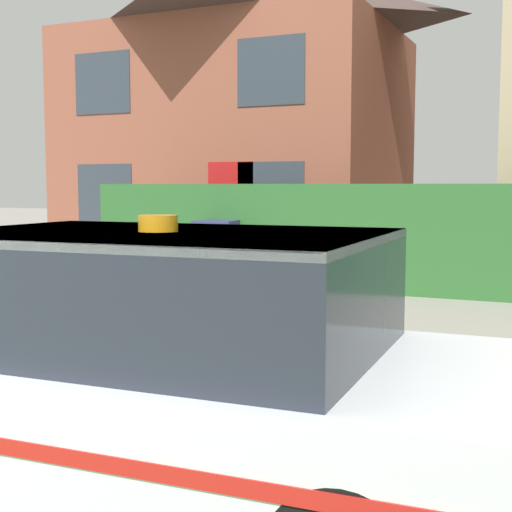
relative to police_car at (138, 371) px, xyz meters
The scene contains 5 objects.
road_strip 2.08m from the police_car, 122.33° to the left, with size 28.00×5.71×0.01m, color #5B5B60.
garden_hedge 7.72m from the police_car, 90.39° to the left, with size 11.27×0.72×1.65m, color #2D662D.
police_car is the anchor object (origin of this frame).
house_left 13.91m from the police_car, 113.29° to the left, with size 7.47×5.81×6.84m.
wheelie_bin 7.76m from the police_car, 114.53° to the left, with size 0.71×0.69×1.07m.
Camera 1 is at (3.09, -0.79, 1.62)m, focal length 50.00 mm.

